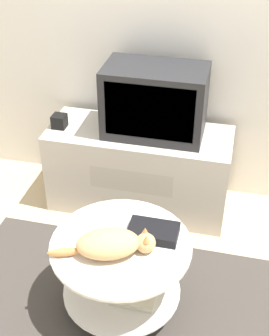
{
  "coord_description": "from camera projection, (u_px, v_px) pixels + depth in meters",
  "views": [
    {
      "loc": [
        0.45,
        -1.72,
        2.17
      ],
      "look_at": [
        -0.06,
        0.43,
        0.65
      ],
      "focal_mm": 50.0,
      "sensor_mm": 36.0,
      "label": 1
    }
  ],
  "objects": [
    {
      "name": "speaker",
      "position": [
        59.0,
        121.0,
        3.15
      ],
      "size": [
        0.09,
        0.09,
        0.09
      ],
      "color": "black",
      "rests_on": "tv_stand"
    },
    {
      "name": "dvd_box",
      "position": [
        153.0,
        232.0,
        2.44
      ],
      "size": [
        0.26,
        0.16,
        0.05
      ],
      "color": "black",
      "rests_on": "coffee_table"
    },
    {
      "name": "coffee_table",
      "position": [
        122.0,
        267.0,
        2.5
      ],
      "size": [
        0.74,
        0.74,
        0.46
      ],
      "color": "#B2B2B7",
      "rests_on": "rug"
    },
    {
      "name": "wall_back",
      "position": [
        174.0,
        13.0,
        2.96
      ],
      "size": [
        8.0,
        0.05,
        2.6
      ],
      "color": "silver",
      "rests_on": "ground_plane"
    },
    {
      "name": "tv",
      "position": [
        155.0,
        101.0,
        2.99
      ],
      "size": [
        0.65,
        0.38,
        0.46
      ],
      "color": "#232326",
      "rests_on": "tv_stand"
    },
    {
      "name": "cat",
      "position": [
        111.0,
        244.0,
        2.32
      ],
      "size": [
        0.52,
        0.29,
        0.13
      ],
      "rotation": [
        0.0,
        0.0,
        0.34
      ],
      "color": "tan",
      "rests_on": "coffee_table"
    },
    {
      "name": "rug",
      "position": [
        127.0,
        302.0,
        2.68
      ],
      "size": [
        2.03,
        1.04,
        0.02
      ],
      "color": "#3D3833",
      "rests_on": "ground_plane"
    },
    {
      "name": "tv_stand",
      "position": [
        139.0,
        169.0,
        3.29
      ],
      "size": [
        1.24,
        0.48,
        0.6
      ],
      "color": "beige",
      "rests_on": "ground_plane"
    },
    {
      "name": "ground_plane",
      "position": [
        127.0,
        304.0,
        2.69
      ],
      "size": [
        12.0,
        12.0,
        0.0
      ],
      "primitive_type": "plane",
      "color": "tan"
    }
  ]
}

